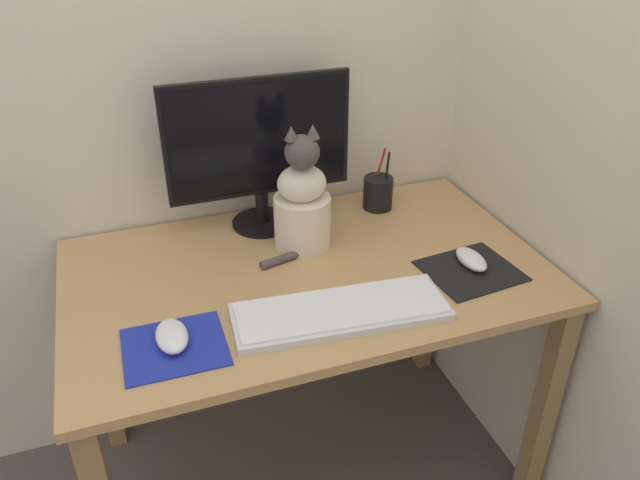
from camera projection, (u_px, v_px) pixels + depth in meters
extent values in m
plane|color=#564C47|center=(310.00, 468.00, 1.92)|extent=(12.00, 12.00, 0.00)
cube|color=beige|center=(257.00, 22.00, 1.59)|extent=(7.00, 0.04, 2.50)
cube|color=beige|center=(555.00, 35.00, 1.46)|extent=(0.04, 7.00, 2.50)
cube|color=tan|center=(307.00, 273.00, 1.55)|extent=(1.17, 0.71, 0.02)
cube|color=olive|center=(543.00, 413.00, 1.64)|extent=(0.05, 0.05, 0.71)
cube|color=olive|center=(99.00, 355.00, 1.83)|extent=(0.05, 0.05, 0.71)
cube|color=olive|center=(430.00, 284.00, 2.15)|extent=(0.05, 0.05, 0.71)
cylinder|color=black|center=(263.00, 222.00, 1.74)|extent=(0.17, 0.17, 0.01)
cylinder|color=black|center=(262.00, 207.00, 1.71)|extent=(0.04, 0.04, 0.09)
cube|color=black|center=(258.00, 137.00, 1.61)|extent=(0.49, 0.02, 0.32)
cube|color=black|center=(259.00, 139.00, 1.60)|extent=(0.47, 0.00, 0.29)
cube|color=silver|center=(341.00, 312.00, 1.38)|extent=(0.49, 0.21, 0.02)
cube|color=white|center=(341.00, 308.00, 1.37)|extent=(0.47, 0.19, 0.01)
cube|color=#1E2D9E|center=(175.00, 347.00, 1.29)|extent=(0.21, 0.19, 0.00)
cube|color=black|center=(471.00, 271.00, 1.53)|extent=(0.24, 0.21, 0.00)
ellipsoid|color=white|center=(172.00, 336.00, 1.29)|extent=(0.07, 0.11, 0.03)
ellipsoid|color=white|center=(471.00, 259.00, 1.54)|extent=(0.06, 0.11, 0.03)
cylinder|color=beige|center=(302.00, 221.00, 1.61)|extent=(0.16, 0.16, 0.14)
ellipsoid|color=beige|center=(302.00, 183.00, 1.56)|extent=(0.13, 0.12, 0.09)
sphere|color=#4C423D|center=(302.00, 152.00, 1.50)|extent=(0.09, 0.09, 0.09)
cone|color=#4C423D|center=(291.00, 133.00, 1.47)|extent=(0.04, 0.04, 0.03)
cone|color=#4C423D|center=(313.00, 131.00, 1.48)|extent=(0.04, 0.04, 0.03)
cylinder|color=#4C423D|center=(294.00, 255.00, 1.58)|extent=(0.19, 0.07, 0.02)
cylinder|color=black|center=(378.00, 193.00, 1.80)|extent=(0.08, 0.08, 0.09)
cylinder|color=black|center=(387.00, 173.00, 1.77)|extent=(0.01, 0.03, 0.14)
cylinder|color=red|center=(379.00, 170.00, 1.79)|extent=(0.03, 0.02, 0.14)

